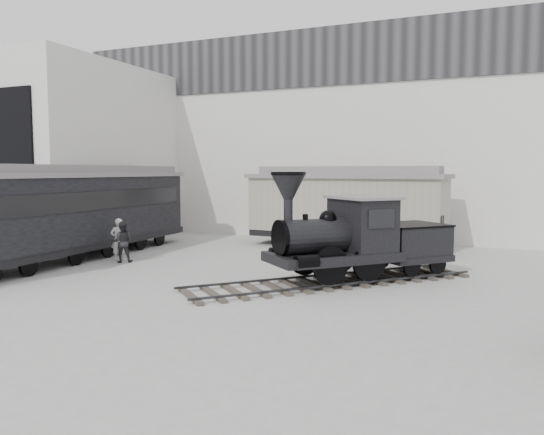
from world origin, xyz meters
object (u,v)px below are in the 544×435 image
at_px(boxcar, 346,205).
at_px(visitor_b, 122,242).
at_px(locomotive, 353,243).
at_px(visitor_a, 119,240).
at_px(passenger_coach, 79,211).

bearing_deg(boxcar, visitor_b, -128.90).
xyz_separation_m(locomotive, boxcar, (-2.24, 7.53, 0.72)).
relative_size(locomotive, visitor_b, 5.31).
height_order(boxcar, visitor_a, boxcar).
distance_m(locomotive, visitor_a, 9.69).
bearing_deg(boxcar, locomotive, -68.73).
distance_m(boxcar, visitor_b, 10.32).
xyz_separation_m(locomotive, visitor_a, (-9.67, 0.33, -0.43)).
relative_size(boxcar, visitor_b, 5.87).
bearing_deg(visitor_b, boxcar, -164.50).
relative_size(locomotive, passenger_coach, 0.65).
bearing_deg(locomotive, passenger_coach, -138.08).
distance_m(passenger_coach, visitor_b, 2.60).
distance_m(boxcar, passenger_coach, 11.86).
height_order(passenger_coach, visitor_a, passenger_coach).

